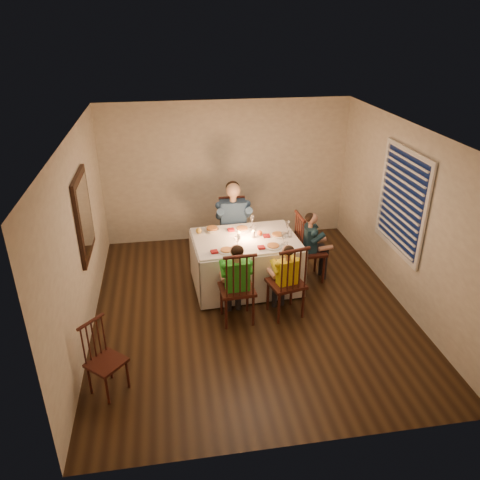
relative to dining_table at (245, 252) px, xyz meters
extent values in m
plane|color=black|center=(-0.03, -0.62, -0.60)|extent=(5.00, 5.00, 0.00)
cube|color=beige|center=(-2.28, -0.62, 0.70)|extent=(0.02, 5.00, 2.60)
cube|color=beige|center=(2.22, -0.62, 0.70)|extent=(0.02, 5.00, 2.60)
cube|color=beige|center=(-0.03, 1.88, 0.70)|extent=(4.50, 0.02, 2.60)
plane|color=white|center=(-0.03, -0.62, 2.00)|extent=(5.00, 5.00, 0.00)
cube|color=white|center=(0.00, 0.00, 0.22)|extent=(1.63, 1.21, 0.04)
cube|color=white|center=(-0.03, 0.57, -0.18)|extent=(1.61, 0.11, 0.78)
cube|color=white|center=(0.03, -0.57, -0.18)|extent=(1.61, 0.11, 0.78)
cube|color=white|center=(0.79, 0.05, -0.18)|extent=(0.09, 1.16, 0.78)
cube|color=white|center=(-0.79, -0.05, -0.18)|extent=(0.09, 1.16, 0.78)
cylinder|color=silver|center=(0.00, 0.32, 0.25)|extent=(0.27, 0.27, 0.02)
cylinder|color=silver|center=(-0.34, -0.39, 0.25)|extent=(0.27, 0.27, 0.02)
cylinder|color=silver|center=(0.35, -0.36, 0.25)|extent=(0.27, 0.27, 0.02)
cylinder|color=silver|center=(0.51, 0.01, 0.25)|extent=(0.27, 0.27, 0.02)
cylinder|color=white|center=(-0.10, -0.01, 0.29)|extent=(0.06, 0.06, 0.10)
cylinder|color=white|center=(0.12, 0.01, 0.29)|extent=(0.06, 0.06, 0.10)
sphere|color=gold|center=(-0.69, 0.30, 0.29)|extent=(0.09, 0.09, 0.09)
sphere|color=#EA5713|center=(0.23, 0.07, 0.28)|extent=(0.08, 0.08, 0.08)
imported|color=silver|center=(-0.48, 0.33, 0.27)|extent=(0.24, 0.24, 0.05)
cube|color=black|center=(-2.25, -0.32, 0.90)|extent=(0.05, 0.95, 1.15)
cube|color=white|center=(-2.23, -0.32, 0.90)|extent=(0.01, 0.78, 0.98)
cube|color=black|center=(2.20, -0.52, 0.90)|extent=(0.01, 1.20, 1.40)
cube|color=white|center=(2.18, -0.52, 0.90)|extent=(0.03, 1.34, 1.54)
camera|label=1|loc=(-1.11, -6.33, 3.33)|focal=35.00mm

